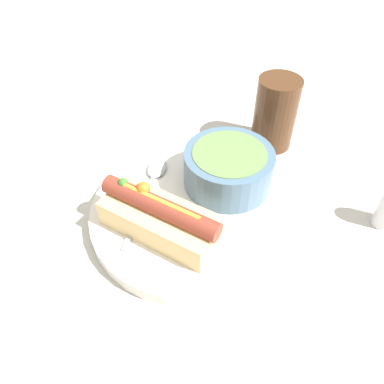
{
  "coord_description": "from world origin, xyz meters",
  "views": [
    {
      "loc": [
        0.23,
        -0.23,
        0.38
      ],
      "look_at": [
        0.0,
        0.0,
        0.05
      ],
      "focal_mm": 35.0,
      "sensor_mm": 36.0,
      "label": 1
    }
  ],
  "objects_px": {
    "drinking_glass": "(275,113)",
    "soup_bowl": "(228,166)",
    "hot_dog": "(159,216)",
    "spoon": "(153,177)"
  },
  "relations": [
    {
      "from": "soup_bowl",
      "to": "drinking_glass",
      "type": "relative_size",
      "value": 1.06
    },
    {
      "from": "soup_bowl",
      "to": "drinking_glass",
      "type": "xyz_separation_m",
      "value": [
        -0.03,
        0.14,
        0.01
      ]
    },
    {
      "from": "spoon",
      "to": "hot_dog",
      "type": "bearing_deg",
      "value": -159.01
    },
    {
      "from": "hot_dog",
      "to": "drinking_glass",
      "type": "distance_m",
      "value": 0.26
    },
    {
      "from": "drinking_glass",
      "to": "soup_bowl",
      "type": "bearing_deg",
      "value": -79.3
    },
    {
      "from": "soup_bowl",
      "to": "spoon",
      "type": "distance_m",
      "value": 0.1
    },
    {
      "from": "soup_bowl",
      "to": "spoon",
      "type": "relative_size",
      "value": 0.81
    },
    {
      "from": "hot_dog",
      "to": "soup_bowl",
      "type": "xyz_separation_m",
      "value": [
        0.0,
        0.12,
        0.01
      ]
    },
    {
      "from": "spoon",
      "to": "drinking_glass",
      "type": "xyz_separation_m",
      "value": [
        0.05,
        0.2,
        0.03
      ]
    },
    {
      "from": "soup_bowl",
      "to": "hot_dog",
      "type": "bearing_deg",
      "value": -90.5
    }
  ]
}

